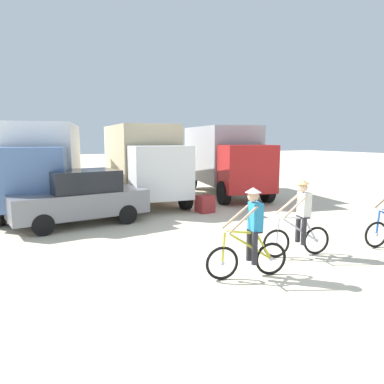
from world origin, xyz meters
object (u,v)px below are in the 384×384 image
object	(u,v)px
box_truck_avon_van	(44,161)
box_truck_grey_hauler	(224,157)
sedan_parked	(80,197)
cyclist_orange_shirt	(250,236)
box_truck_tan_camper	(143,159)
cyclist_cowboy_hat	(300,221)
supply_crate	(205,204)

from	to	relation	value
box_truck_avon_van	box_truck_grey_hauler	distance (m)	8.32
sedan_parked	cyclist_orange_shirt	xyz separation A→B (m)	(2.26, -6.19, -0.04)
box_truck_tan_camper	box_truck_avon_van	bearing A→B (deg)	-177.20
box_truck_grey_hauler	cyclist_orange_shirt	distance (m)	11.11
box_truck_tan_camper	cyclist_cowboy_hat	size ratio (longest dim) A/B	3.80
cyclist_cowboy_hat	supply_crate	distance (m)	5.58
box_truck_grey_hauler	cyclist_cowboy_hat	xyz separation A→B (m)	(-3.44, -9.13, -1.03)
box_truck_tan_camper	box_truck_grey_hauler	distance (m)	4.20
box_truck_avon_van	box_truck_grey_hauler	world-z (taller)	same
sedan_parked	cyclist_cowboy_hat	distance (m)	6.93
box_truck_tan_camper	sedan_parked	distance (m)	5.02
box_truck_tan_camper	supply_crate	xyz separation A→B (m)	(1.20, -3.68, -1.56)
cyclist_cowboy_hat	supply_crate	world-z (taller)	cyclist_cowboy_hat
sedan_parked	supply_crate	world-z (taller)	sedan_parked
box_truck_tan_camper	cyclist_orange_shirt	bearing A→B (deg)	-96.22
cyclist_cowboy_hat	supply_crate	size ratio (longest dim) A/B	2.85
sedan_parked	cyclist_cowboy_hat	world-z (taller)	cyclist_cowboy_hat
supply_crate	box_truck_grey_hauler	bearing A→B (deg)	50.21
box_truck_tan_camper	supply_crate	distance (m)	4.17
box_truck_grey_hauler	box_truck_tan_camper	bearing A→B (deg)	178.80
box_truck_avon_van	supply_crate	size ratio (longest dim) A/B	11.10
box_truck_grey_hauler	cyclist_orange_shirt	bearing A→B (deg)	-118.41
box_truck_avon_van	sedan_parked	distance (m)	3.65
box_truck_grey_hauler	cyclist_cowboy_hat	size ratio (longest dim) A/B	3.88
box_truck_tan_camper	cyclist_orange_shirt	distance (m)	9.93
box_truck_avon_van	box_truck_tan_camper	xyz separation A→B (m)	(4.12, 0.20, 0.00)
sedan_parked	supply_crate	bearing A→B (deg)	-0.66
box_truck_avon_van	cyclist_cowboy_hat	world-z (taller)	box_truck_avon_van
box_truck_grey_hauler	cyclist_cowboy_hat	world-z (taller)	box_truck_grey_hauler
box_truck_tan_camper	box_truck_grey_hauler	bearing A→B (deg)	-1.20
cyclist_orange_shirt	supply_crate	xyz separation A→B (m)	(2.27, 6.14, -0.53)
box_truck_grey_hauler	sedan_parked	world-z (taller)	box_truck_grey_hauler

